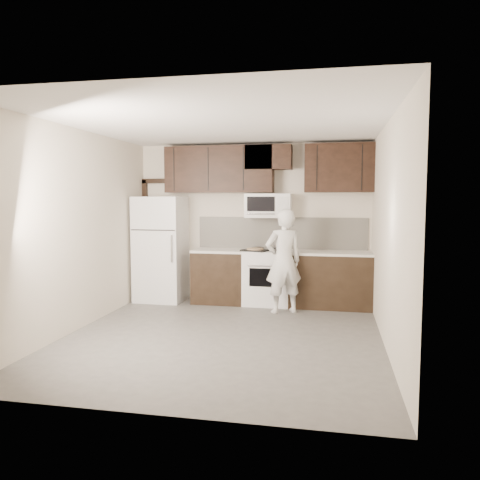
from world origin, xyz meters
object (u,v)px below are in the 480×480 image
(stove, at_px, (267,277))
(refrigerator, at_px, (161,249))
(microwave, at_px, (268,206))
(person, at_px, (284,261))

(stove, distance_m, refrigerator, 1.90)
(microwave, bearing_deg, stove, -89.90)
(stove, relative_size, microwave, 1.24)
(person, bearing_deg, microwave, -90.71)
(microwave, xyz_separation_m, person, (0.33, -0.65, -0.84))
(microwave, bearing_deg, refrigerator, -174.85)
(stove, xyz_separation_m, microwave, (-0.00, 0.12, 1.19))
(microwave, distance_m, refrigerator, 2.00)
(stove, distance_m, person, 0.71)
(refrigerator, relative_size, person, 1.12)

